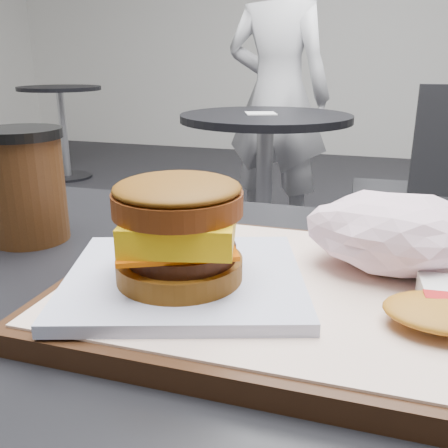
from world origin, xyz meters
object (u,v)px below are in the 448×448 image
(serving_tray, at_px, (293,293))
(breakfast_sandwich, at_px, (181,242))
(neighbor_chair, at_px, (430,187))
(crumpled_wrapper, at_px, (394,232))
(patron, at_px, (277,96))
(neighbor_table, at_px, (265,163))
(coffee_cup, at_px, (25,183))

(serving_tray, distance_m, breakfast_sandwich, 0.11)
(neighbor_chair, bearing_deg, crumpled_wrapper, -96.65)
(patron, bearing_deg, crumpled_wrapper, 112.19)
(breakfast_sandwich, distance_m, patron, 2.37)
(serving_tray, height_order, neighbor_chair, neighbor_chair)
(neighbor_table, xyz_separation_m, patron, (-0.09, 0.66, 0.22))
(neighbor_table, distance_m, neighbor_chair, 0.65)
(serving_tray, xyz_separation_m, crumpled_wrapper, (0.08, 0.06, 0.04))
(breakfast_sandwich, bearing_deg, serving_tray, 24.14)
(neighbor_chair, height_order, patron, patron)
(serving_tray, relative_size, crumpled_wrapper, 2.57)
(serving_tray, relative_size, neighbor_chair, 0.43)
(crumpled_wrapper, distance_m, patron, 2.31)
(coffee_cup, bearing_deg, breakfast_sandwich, -25.01)
(crumpled_wrapper, bearing_deg, neighbor_table, 106.50)
(patron, bearing_deg, neighbor_chair, 143.81)
(breakfast_sandwich, bearing_deg, coffee_cup, 154.99)
(coffee_cup, distance_m, neighbor_chair, 1.65)
(coffee_cup, xyz_separation_m, neighbor_chair, (0.57, 1.51, -0.33))
(neighbor_table, bearing_deg, coffee_cup, -87.04)
(serving_tray, bearing_deg, neighbor_chair, 80.85)
(crumpled_wrapper, bearing_deg, coffee_cup, 178.33)
(patron, bearing_deg, serving_tray, 110.04)
(serving_tray, xyz_separation_m, neighbor_table, (-0.39, 1.64, -0.23))
(crumpled_wrapper, relative_size, neighbor_table, 0.20)
(breakfast_sandwich, relative_size, neighbor_chair, 0.26)
(breakfast_sandwich, distance_m, coffee_cup, 0.25)
(serving_tray, distance_m, crumpled_wrapper, 0.10)
(serving_tray, relative_size, neighbor_table, 0.51)
(coffee_cup, xyz_separation_m, neighbor_table, (-0.08, 1.57, -0.29))
(neighbor_chair, bearing_deg, coffee_cup, -110.51)
(breakfast_sandwich, bearing_deg, patron, 99.59)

